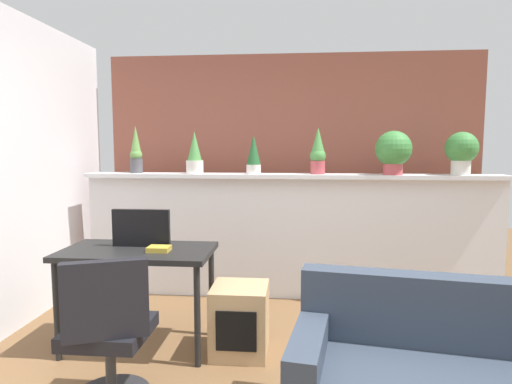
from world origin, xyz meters
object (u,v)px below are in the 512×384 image
at_px(potted_plant_4, 393,151).
at_px(desk, 138,260).
at_px(office_chair, 109,346).
at_px(potted_plant_0, 136,152).
at_px(potted_plant_2, 254,154).
at_px(potted_plant_5, 462,151).
at_px(tv_monitor, 141,228).
at_px(potted_plant_3, 318,152).
at_px(book_on_desk, 159,249).
at_px(potted_plant_1, 195,154).
at_px(side_cube_shelf, 240,320).

bearing_deg(potted_plant_4, desk, -151.29).
bearing_deg(office_chair, potted_plant_0, 105.80).
height_order(potted_plant_2, potted_plant_5, potted_plant_5).
height_order(potted_plant_0, tv_monitor, potted_plant_0).
bearing_deg(potted_plant_4, potted_plant_3, 176.73).
bearing_deg(potted_plant_5, potted_plant_4, -178.07).
xyz_separation_m(potted_plant_0, book_on_desk, (0.62, -1.25, -0.68)).
bearing_deg(potted_plant_1, tv_monitor, -98.68).
height_order(potted_plant_1, book_on_desk, potted_plant_1).
xyz_separation_m(desk, book_on_desk, (0.18, -0.06, 0.10)).
xyz_separation_m(potted_plant_1, desk, (-0.17, -1.15, -0.76)).
relative_size(desk, book_on_desk, 7.05).
distance_m(side_cube_shelf, book_on_desk, 0.78).
bearing_deg(tv_monitor, desk, -91.91).
relative_size(potted_plant_5, office_chair, 0.44).
bearing_deg(potted_plant_5, book_on_desk, -154.24).
bearing_deg(book_on_desk, desk, 162.58).
height_order(desk, side_cube_shelf, desk).
bearing_deg(potted_plant_0, side_cube_shelf, -45.55).
distance_m(potted_plant_0, tv_monitor, 1.32).
xyz_separation_m(potted_plant_4, potted_plant_5, (0.62, 0.02, 0.00)).
xyz_separation_m(desk, side_cube_shelf, (0.76, -0.03, -0.42)).
bearing_deg(tv_monitor, potted_plant_2, 54.58).
bearing_deg(potted_plant_1, potted_plant_4, -0.65).
distance_m(potted_plant_1, potted_plant_3, 1.20).
height_order(tv_monitor, book_on_desk, tv_monitor).
bearing_deg(side_cube_shelf, potted_plant_0, 134.45).
distance_m(potted_plant_3, office_chair, 2.55).
bearing_deg(potted_plant_5, potted_plant_0, 179.35).
xyz_separation_m(potted_plant_1, office_chair, (-0.05, -1.94, -1.04)).
bearing_deg(book_on_desk, side_cube_shelf, 2.20).
xyz_separation_m(potted_plant_0, potted_plant_3, (1.81, -0.02, -0.00)).
xyz_separation_m(potted_plant_4, side_cube_shelf, (-1.31, -1.17, -1.21)).
bearing_deg(side_cube_shelf, potted_plant_2, 90.50).
distance_m(potted_plant_0, potted_plant_2, 1.19).
xyz_separation_m(potted_plant_0, potted_plant_4, (2.51, -0.06, 0.02)).
height_order(potted_plant_3, book_on_desk, potted_plant_3).
bearing_deg(potted_plant_5, office_chair, -142.91).
bearing_deg(potted_plant_3, desk, -139.40).
bearing_deg(office_chair, potted_plant_2, 71.84).
height_order(potted_plant_4, side_cube_shelf, potted_plant_4).
bearing_deg(office_chair, tv_monitor, 97.76).
distance_m(desk, book_on_desk, 0.22).
height_order(potted_plant_0, office_chair, potted_plant_0).
distance_m(potted_plant_3, book_on_desk, 1.84).
bearing_deg(potted_plant_2, desk, -123.56).
height_order(potted_plant_4, office_chair, potted_plant_4).
relative_size(potted_plant_2, potted_plant_4, 0.93).
distance_m(potted_plant_2, potted_plant_5, 1.94).
xyz_separation_m(potted_plant_5, tv_monitor, (-2.69, -1.07, -0.57)).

